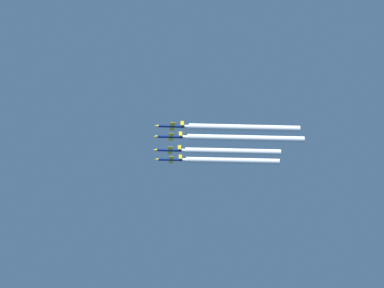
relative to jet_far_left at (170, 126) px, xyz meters
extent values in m
cylinder|color=navy|center=(0.00, -0.29, -0.03)|extent=(1.00, 8.68, 1.00)
cone|color=yellow|center=(0.00, 4.78, -0.03)|extent=(0.95, 1.46, 0.95)
ellipsoid|color=#332D14|center=(0.00, 1.62, 0.40)|extent=(0.55, 2.01, 0.45)
cube|color=yellow|center=(0.00, -0.72, -0.10)|extent=(7.31, 1.74, 0.11)
cube|color=yellow|center=(0.00, -4.22, -0.03)|extent=(3.10, 1.00, 0.11)
cube|color=yellow|center=(0.00, -4.15, 1.25)|extent=(0.09, 1.19, 1.55)
cylinder|color=black|center=(0.00, -4.85, -0.03)|extent=(0.75, 0.55, 0.75)
cylinder|color=navy|center=(11.73, -0.31, 0.64)|extent=(1.00, 8.68, 1.00)
cone|color=yellow|center=(11.73, 4.76, 0.64)|extent=(0.95, 1.46, 0.95)
ellipsoid|color=#332D14|center=(11.73, 1.60, 1.06)|extent=(0.55, 2.01, 0.45)
cube|color=yellow|center=(11.73, -0.74, 0.56)|extent=(7.31, 1.74, 0.11)
cube|color=yellow|center=(11.73, -4.24, 0.64)|extent=(3.10, 1.00, 0.11)
cube|color=yellow|center=(11.73, -4.17, 1.92)|extent=(0.09, 1.19, 1.55)
cylinder|color=black|center=(11.73, -4.87, 0.64)|extent=(0.75, 0.55, 0.75)
cylinder|color=navy|center=(23.35, -0.52, -0.10)|extent=(1.00, 8.68, 1.00)
cone|color=yellow|center=(23.35, 4.55, -0.10)|extent=(0.95, 1.46, 0.95)
ellipsoid|color=#332D14|center=(23.35, 1.39, 0.33)|extent=(0.55, 2.01, 0.45)
cube|color=yellow|center=(23.35, -0.95, -0.18)|extent=(7.31, 1.74, 0.11)
cube|color=yellow|center=(23.35, -4.45, -0.10)|extent=(3.10, 1.00, 0.11)
cube|color=yellow|center=(23.35, -4.38, 1.18)|extent=(0.09, 1.19, 1.55)
cylinder|color=black|center=(23.35, -5.08, -0.10)|extent=(0.75, 0.55, 0.75)
cylinder|color=navy|center=(35.07, -1.43, 0.56)|extent=(1.00, 8.68, 1.00)
cone|color=yellow|center=(35.07, 3.64, 0.56)|extent=(0.95, 1.46, 0.95)
ellipsoid|color=#332D14|center=(35.07, 0.48, 0.99)|extent=(0.55, 2.01, 0.45)
cube|color=yellow|center=(35.07, -1.86, 0.49)|extent=(7.31, 1.74, 0.11)
cube|color=yellow|center=(35.07, -5.37, 0.56)|extent=(3.10, 1.00, 0.11)
cube|color=yellow|center=(35.07, -5.29, 1.84)|extent=(0.09, 1.19, 1.55)
cylinder|color=black|center=(35.07, -6.00, 0.56)|extent=(0.75, 0.55, 0.75)
cylinder|color=white|center=(0.00, -21.74, -0.03)|extent=(1.19, 33.62, 1.19)
cylinder|color=white|center=(0.00, -25.77, -0.03)|extent=(2.25, 38.67, 2.25)
cylinder|color=white|center=(11.73, -23.13, 0.64)|extent=(1.19, 36.37, 1.19)
cylinder|color=white|center=(11.73, -27.49, 0.64)|extent=(2.25, 41.82, 2.25)
cylinder|color=white|center=(23.35, -20.34, -0.10)|extent=(1.19, 30.37, 1.19)
cylinder|color=white|center=(23.35, -23.98, -0.10)|extent=(2.25, 34.93, 2.25)
cylinder|color=white|center=(35.07, -21.31, 0.56)|extent=(1.19, 30.48, 1.19)
cylinder|color=white|center=(35.07, -24.96, 0.56)|extent=(2.25, 35.05, 2.25)
camera|label=1|loc=(-381.20, 15.44, -152.28)|focal=111.46mm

